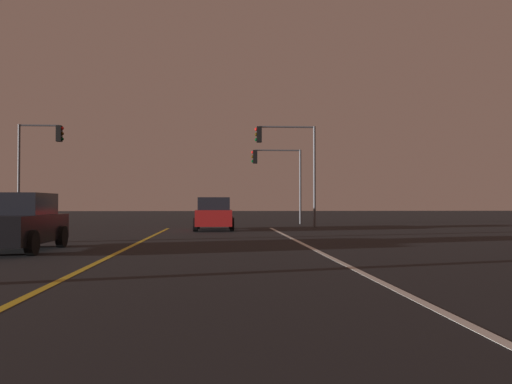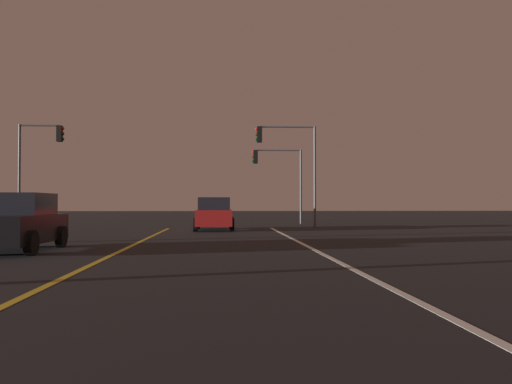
# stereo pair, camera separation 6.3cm
# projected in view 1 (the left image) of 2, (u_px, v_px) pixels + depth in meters

# --- Properties ---
(lane_edge_right) EXTENTS (0.16, 37.89, 0.01)m
(lane_edge_right) POSITION_uv_depth(u_px,v_px,m) (354.00, 269.00, 11.46)
(lane_edge_right) COLOR silver
(lane_edge_right) RESTS_ON ground
(lane_center_divider) EXTENTS (0.16, 37.89, 0.01)m
(lane_center_divider) POSITION_uv_depth(u_px,v_px,m) (79.00, 271.00, 11.08)
(lane_center_divider) COLOR gold
(lane_center_divider) RESTS_ON ground
(car_oncoming) EXTENTS (2.02, 4.30, 1.70)m
(car_oncoming) POSITION_uv_depth(u_px,v_px,m) (17.00, 223.00, 15.71)
(car_oncoming) COLOR black
(car_oncoming) RESTS_ON ground
(car_ahead_far) EXTENTS (2.02, 4.30, 1.70)m
(car_ahead_far) POSITION_uv_depth(u_px,v_px,m) (214.00, 214.00, 28.06)
(car_ahead_far) COLOR black
(car_ahead_far) RESTS_ON ground
(traffic_light_near_right) EXTENTS (3.53, 0.36, 5.85)m
(traffic_light_near_right) POSITION_uv_depth(u_px,v_px,m) (287.00, 152.00, 31.01)
(traffic_light_near_right) COLOR #4C4C51
(traffic_light_near_right) RESTS_ON ground
(traffic_light_near_left) EXTENTS (2.51, 0.36, 5.80)m
(traffic_light_near_left) POSITION_uv_depth(u_px,v_px,m) (39.00, 152.00, 30.09)
(traffic_light_near_left) COLOR #4C4C51
(traffic_light_near_left) RESTS_ON ground
(traffic_light_far_right) EXTENTS (3.40, 0.36, 5.04)m
(traffic_light_far_right) POSITION_uv_depth(u_px,v_px,m) (276.00, 168.00, 36.48)
(traffic_light_far_right) COLOR #4C4C51
(traffic_light_far_right) RESTS_ON ground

